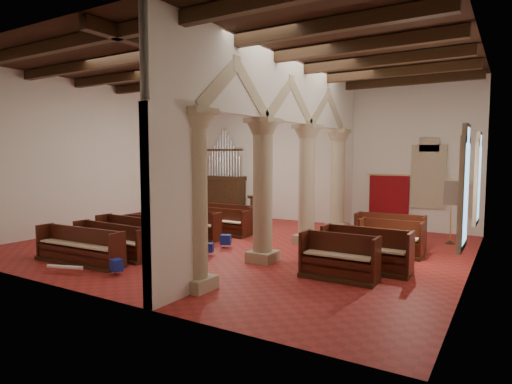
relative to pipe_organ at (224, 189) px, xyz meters
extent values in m
plane|color=maroon|center=(4.50, -5.50, -1.37)|extent=(14.00, 14.00, 0.00)
plane|color=#311C10|center=(4.50, -5.50, 4.63)|extent=(14.00, 14.00, 0.00)
cube|color=silver|center=(4.50, 0.50, 1.63)|extent=(14.00, 0.02, 6.00)
cube|color=silver|center=(4.50, -11.50, 1.63)|extent=(14.00, 0.02, 6.00)
cube|color=silver|center=(-2.50, -5.50, 1.63)|extent=(0.02, 12.00, 6.00)
cube|color=silver|center=(11.50, -5.50, 1.63)|extent=(0.02, 12.00, 6.00)
cube|color=tan|center=(6.30, -10.00, -1.22)|extent=(0.75, 0.75, 0.30)
cylinder|color=tan|center=(6.30, -10.00, 0.58)|extent=(0.56, 0.56, 3.30)
cube|color=tan|center=(6.30, -7.00, -1.22)|extent=(0.75, 0.75, 0.30)
cylinder|color=tan|center=(6.30, -7.00, 0.58)|extent=(0.56, 0.56, 3.30)
cube|color=tan|center=(6.30, -4.00, -1.22)|extent=(0.75, 0.75, 0.30)
cylinder|color=tan|center=(6.30, -4.00, 0.58)|extent=(0.56, 0.56, 3.30)
cube|color=tan|center=(6.30, -1.00, -1.22)|extent=(0.75, 0.75, 0.30)
cylinder|color=tan|center=(6.30, -1.00, 0.58)|extent=(0.56, 0.56, 3.30)
cube|color=silver|center=(6.30, -5.50, 3.66)|extent=(0.25, 11.90, 1.93)
cube|color=#317058|center=(11.48, -7.00, 0.83)|extent=(0.03, 1.00, 2.20)
cube|color=#317058|center=(11.48, -3.00, 0.83)|extent=(0.03, 1.00, 2.20)
cube|color=#317058|center=(9.50, 0.48, 0.83)|extent=(1.00, 0.03, 2.20)
cube|color=#382311|center=(0.00, 0.00, -0.47)|extent=(2.00, 0.80, 1.80)
cube|color=#382311|center=(0.00, 0.00, 0.53)|extent=(2.10, 0.85, 0.20)
cube|color=#381D11|center=(1.71, -0.07, -1.32)|extent=(0.55, 0.55, 0.09)
cube|color=#381D11|center=(1.71, -0.07, -0.86)|extent=(0.27, 0.27, 1.01)
cube|color=#381D11|center=(1.71, -0.15, -0.31)|extent=(0.57, 0.52, 0.18)
cube|color=maroon|center=(8.00, 0.42, -0.22)|extent=(1.60, 0.06, 2.10)
cylinder|color=gold|center=(8.00, 0.40, 0.88)|extent=(1.80, 0.04, 0.04)
cone|color=#382311|center=(10.58, -1.52, -1.31)|extent=(0.35, 0.35, 0.12)
cylinder|color=gold|center=(10.58, -1.52, -0.20)|extent=(0.04, 0.04, 2.34)
cylinder|color=gold|center=(10.58, -1.52, 0.87)|extent=(0.27, 0.65, 0.03)
cube|color=#191854|center=(10.58, -1.54, 0.38)|extent=(0.51, 0.21, 0.83)
cube|color=navy|center=(3.80, -10.10, -1.12)|extent=(0.35, 0.32, 0.30)
cube|color=navy|center=(4.52, -7.20, -1.13)|extent=(0.34, 0.32, 0.28)
cube|color=navy|center=(4.32, -6.03, -1.11)|extent=(0.41, 0.38, 0.33)
cylinder|color=silver|center=(2.55, -10.70, -1.21)|extent=(0.98, 0.43, 0.10)
cylinder|color=silver|center=(2.74, -8.79, -1.21)|extent=(1.03, 0.11, 0.10)
cube|color=#382311|center=(1.99, -9.87, -1.32)|extent=(3.06, 0.81, 0.10)
cube|color=#3E1A0D|center=(1.99, -9.91, -1.06)|extent=(2.89, 0.52, 0.43)
cube|color=#3E1A0D|center=(1.99, -9.69, -0.82)|extent=(2.88, 0.20, 0.91)
cube|color=#3E1A0D|center=(0.51, -9.85, -0.82)|extent=(0.09, 0.58, 0.91)
cube|color=#3E1A0D|center=(3.47, -9.85, -0.82)|extent=(0.09, 0.58, 0.91)
cube|color=#FDE7BB|center=(1.99, -9.91, -0.82)|extent=(2.78, 0.47, 0.05)
cube|color=#382311|center=(2.05, -8.82, -1.32)|extent=(3.07, 0.82, 0.09)
cube|color=#3A100C|center=(2.05, -8.87, -1.07)|extent=(2.90, 0.54, 0.41)
cube|color=#3A100C|center=(2.05, -8.66, -0.84)|extent=(2.88, 0.23, 0.88)
cube|color=#3A100C|center=(0.56, -8.80, -0.84)|extent=(0.10, 0.56, 0.88)
cube|color=#3A100C|center=(3.53, -8.80, -0.84)|extent=(0.10, 0.56, 0.88)
cube|color=#FDE7BB|center=(2.05, -8.87, -0.84)|extent=(2.78, 0.49, 0.05)
cube|color=#382311|center=(2.17, -8.01, -1.32)|extent=(3.12, 0.88, 0.10)
cube|color=#3F1C0D|center=(2.17, -8.07, -1.04)|extent=(2.95, 0.56, 0.46)
cube|color=#3F1C0D|center=(2.17, -7.83, -0.79)|extent=(2.94, 0.23, 0.97)
cube|color=#3F1C0D|center=(0.66, -7.99, -0.79)|extent=(0.10, 0.61, 0.97)
cube|color=#3F1C0D|center=(3.68, -7.99, -0.79)|extent=(0.10, 0.61, 0.97)
cube|color=#FDE7BB|center=(2.17, -8.07, -0.79)|extent=(2.83, 0.52, 0.05)
cube|color=#382311|center=(2.11, -6.99, -1.33)|extent=(2.91, 0.64, 0.09)
cube|color=#3D1E0D|center=(2.11, -7.04, -1.08)|extent=(2.76, 0.37, 0.41)
cube|color=#3D1E0D|center=(2.11, -6.83, -0.85)|extent=(2.76, 0.07, 0.87)
cube|color=#3D1E0D|center=(0.68, -6.97, -0.85)|extent=(0.06, 0.55, 0.87)
cube|color=#3D1E0D|center=(3.53, -6.97, -0.85)|extent=(0.06, 0.55, 0.87)
cube|color=#FDE7BB|center=(2.11, -7.04, -0.85)|extent=(2.65, 0.33, 0.05)
cube|color=#382311|center=(1.94, -6.40, -1.33)|extent=(2.52, 0.66, 0.09)
cube|color=#411D0E|center=(1.94, -6.45, -1.07)|extent=(2.37, 0.38, 0.41)
cube|color=#411D0E|center=(1.94, -6.24, -0.84)|extent=(2.37, 0.08, 0.87)
cube|color=#411D0E|center=(0.72, -6.38, -0.84)|extent=(0.07, 0.55, 0.87)
cube|color=#411D0E|center=(3.16, -6.38, -0.84)|extent=(0.07, 0.55, 0.87)
cube|color=#FDE7BB|center=(1.94, -6.45, -0.84)|extent=(2.27, 0.34, 0.05)
cube|color=#382311|center=(1.97, -5.47, -1.32)|extent=(3.16, 0.77, 0.10)
cube|color=#3C140D|center=(1.97, -5.52, -1.06)|extent=(3.00, 0.47, 0.44)
cube|color=#3C140D|center=(1.97, -5.30, -0.81)|extent=(3.00, 0.15, 0.92)
cube|color=#3C140D|center=(0.43, -5.45, -0.81)|extent=(0.08, 0.58, 0.92)
cube|color=#3C140D|center=(3.51, -5.45, -0.81)|extent=(0.08, 0.58, 0.92)
cube|color=#FDE7BB|center=(1.97, -5.52, -0.81)|extent=(2.88, 0.43, 0.05)
cube|color=#382311|center=(2.46, -4.24, -1.32)|extent=(3.07, 0.67, 0.09)
cube|color=#3A190C|center=(2.46, -4.29, -1.06)|extent=(2.92, 0.38, 0.43)
cube|color=#3A190C|center=(2.46, -4.07, -0.83)|extent=(2.91, 0.07, 0.90)
cube|color=#3A190C|center=(0.97, -4.22, -0.83)|extent=(0.07, 0.57, 0.90)
cube|color=#3A190C|center=(3.96, -4.22, -0.83)|extent=(0.07, 0.57, 0.90)
cube|color=#FDE7BB|center=(2.46, -4.29, -0.83)|extent=(2.80, 0.34, 0.05)
cube|color=#382311|center=(2.30, -3.61, -1.32)|extent=(3.23, 0.77, 0.10)
cube|color=#3B160C|center=(2.30, -3.66, -1.04)|extent=(3.07, 0.45, 0.46)
cube|color=#3B160C|center=(2.30, -3.43, -0.78)|extent=(3.07, 0.11, 0.98)
cube|color=#3B160C|center=(0.72, -3.59, -0.78)|extent=(0.08, 0.62, 0.98)
cube|color=#3B160C|center=(3.87, -3.59, -0.78)|extent=(0.08, 0.62, 0.98)
cube|color=#FDE7BB|center=(2.30, -3.66, -0.78)|extent=(2.95, 0.41, 0.05)
cube|color=#382311|center=(8.78, -7.55, -1.32)|extent=(1.90, 0.76, 0.11)
cube|color=#3A1B0C|center=(8.78, -7.61, -1.03)|extent=(1.75, 0.44, 0.48)
cube|color=#3A1B0C|center=(8.78, -7.36, -0.76)|extent=(1.75, 0.09, 1.01)
cube|color=#3A1B0C|center=(7.87, -7.53, -0.76)|extent=(0.08, 0.64, 1.01)
cube|color=#3A1B0C|center=(9.70, -7.53, -0.76)|extent=(0.08, 0.64, 1.01)
cube|color=#FDE7BB|center=(8.78, -7.61, -0.76)|extent=(1.68, 0.40, 0.05)
cube|color=#382311|center=(9.13, -6.48, -1.32)|extent=(2.33, 0.79, 0.11)
cube|color=#3B1C0C|center=(9.13, -6.53, -1.02)|extent=(2.18, 0.46, 0.49)
cube|color=#3B1C0C|center=(9.13, -6.29, -0.75)|extent=(2.17, 0.10, 1.03)
cube|color=#3B1C0C|center=(8.00, -6.46, -0.75)|extent=(0.08, 0.65, 1.03)
cube|color=#3B1C0C|center=(10.25, -6.46, -0.75)|extent=(0.08, 0.65, 1.03)
cube|color=#FDE7BB|center=(9.13, -6.53, -0.75)|extent=(2.09, 0.42, 0.05)
cube|color=#382311|center=(9.13, -5.72, -1.32)|extent=(1.77, 0.76, 0.10)
cube|color=#380F0C|center=(9.13, -5.77, -1.06)|extent=(1.60, 0.46, 0.44)
cube|color=#380F0C|center=(9.13, -5.55, -0.81)|extent=(1.59, 0.14, 0.92)
cube|color=#380F0C|center=(8.29, -5.70, -0.81)|extent=(0.10, 0.58, 0.92)
cube|color=#380F0C|center=(9.96, -5.70, -0.81)|extent=(0.10, 0.58, 0.92)
cube|color=#FDE7BB|center=(9.13, -5.77, -0.81)|extent=(1.54, 0.42, 0.05)
cube|color=#382311|center=(9.26, -4.40, -1.32)|extent=(1.86, 0.73, 0.10)
cube|color=#43120E|center=(9.26, -4.45, -1.04)|extent=(1.71, 0.42, 0.46)
cube|color=#43120E|center=(9.26, -4.21, -0.78)|extent=(1.71, 0.08, 0.98)
cube|color=#43120E|center=(8.36, -4.38, -0.78)|extent=(0.08, 0.62, 0.98)
cube|color=#43120E|center=(10.15, -4.38, -0.78)|extent=(0.08, 0.62, 0.98)
cube|color=#FDE7BB|center=(9.26, -4.45, -0.78)|extent=(1.64, 0.38, 0.05)
cube|color=#382311|center=(9.02, -3.51, -1.32)|extent=(2.20, 0.86, 0.11)
cube|color=#42190E|center=(9.02, -3.57, -1.02)|extent=(2.03, 0.53, 0.49)
cube|color=#42190E|center=(9.02, -3.32, -0.74)|extent=(2.02, 0.17, 1.03)
cube|color=#42190E|center=(7.97, -3.49, -0.74)|extent=(0.11, 0.66, 1.03)
cube|color=#42190E|center=(10.07, -3.49, -0.74)|extent=(0.11, 0.66, 1.03)
cube|color=#FDE7BB|center=(9.02, -3.57, -0.74)|extent=(1.95, 0.48, 0.05)
camera|label=1|loc=(12.37, -17.41, 1.67)|focal=30.00mm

